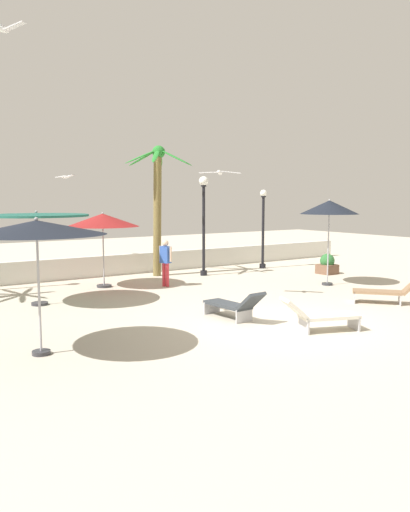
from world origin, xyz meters
The scene contains 17 objects.
ground_plane centered at (0.00, 0.00, 0.00)m, with size 56.00×56.00×0.00m, color beige.
boundary_wall centered at (0.00, 9.97, 0.42)m, with size 25.20×0.30×0.84m, color silver.
patio_umbrella_0 centered at (-5.75, 0.92, 2.56)m, with size 2.75×2.75×2.78m.
patio_umbrella_1 centered at (5.33, 3.41, 2.81)m, with size 2.09×2.09×3.12m.
patio_umbrella_2 centered at (-4.38, 5.79, 2.55)m, with size 2.99×2.99×2.80m.
patio_umbrella_3 centered at (-1.58, 7.58, 2.37)m, with size 2.56×2.56×2.66m.
palm_tree_1 centered at (1.34, 8.87, 3.26)m, with size 2.91×2.72×5.24m.
lamp_post_1 centered at (2.90, 7.87, 2.54)m, with size 0.38×0.38×4.03m.
lamp_post_2 centered at (6.31, 8.17, 1.96)m, with size 0.31×0.31×3.53m.
lounge_chair_0 centered at (0.27, -0.98, 0.39)m, with size 1.96×1.18×0.84m.
lounge_chair_1 centered at (-0.70, 1.12, 0.39)m, with size 0.70×1.92×0.84m.
lounge_chair_2 centered at (4.28, 0.14, 0.38)m, with size 1.64×1.79×0.84m.
guest_0 centered at (0.30, 6.46, 1.02)m, with size 0.35×0.53×1.68m.
seagull_0 centered at (-5.76, 2.93, 6.85)m, with size 0.74×1.21×0.20m.
seagull_1 centered at (-1.83, 10.64, 3.99)m, with size 0.41×1.29×0.14m.
seagull_2 centered at (0.44, 3.34, 3.92)m, with size 0.99×1.03×0.14m.
planter centered at (7.41, 5.33, 0.38)m, with size 0.70×0.70×0.85m.
Camera 1 is at (-8.59, -9.22, 3.15)m, focal length 35.63 mm.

